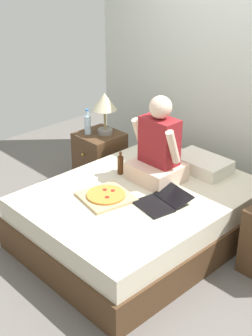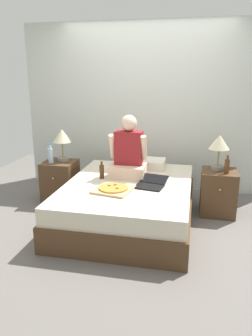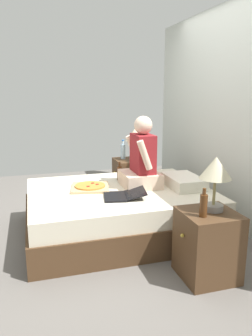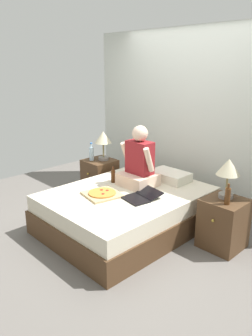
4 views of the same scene
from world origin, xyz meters
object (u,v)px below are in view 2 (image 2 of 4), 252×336
object	(u,v)px
bed	(129,202)
lamp_on_right_nightstand	(219,145)
nightstand_left	(60,181)
beer_bottle	(227,166)
lamp_on_left_nightstand	(62,138)
water_bottle	(51,155)
laptop	(151,184)
nightstand_right	(218,192)
beer_bottle_on_bed	(102,171)
pizza_box	(113,189)
person_seated	(129,154)

from	to	relation	value
bed	lamp_on_right_nightstand	xyz separation A→B (m)	(1.05, 0.51, 0.66)
nightstand_left	beer_bottle	size ratio (longest dim) A/B	2.51
lamp_on_left_nightstand	water_bottle	size ratio (longest dim) A/B	1.63
bed	lamp_on_left_nightstand	xyz separation A→B (m)	(-1.04, 0.51, 0.66)
beer_bottle	laptop	distance (m)	0.98
nightstand_right	beer_bottle_on_bed	distance (m)	1.52
water_bottle	beer_bottle_on_bed	size ratio (longest dim) A/B	1.25
bed	laptop	bearing A→B (deg)	-10.01
bed	nightstand_left	world-z (taller)	nightstand_left
water_bottle	laptop	size ratio (longest dim) A/B	0.59
pizza_box	water_bottle	bearing A→B (deg)	147.39
nightstand_right	lamp_on_right_nightstand	world-z (taller)	lamp_on_right_nightstand
person_seated	water_bottle	bearing A→B (deg)	174.75
beer_bottle	beer_bottle_on_bed	distance (m)	1.54
bed	lamp_on_left_nightstand	world-z (taller)	lamp_on_left_nightstand
nightstand_left	laptop	size ratio (longest dim) A/B	1.24
nightstand_left	laptop	world-z (taller)	nightstand_left
bed	water_bottle	size ratio (longest dim) A/B	7.17
beer_bottle_on_bed	pizza_box	bearing A→B (deg)	-58.06
beer_bottle	laptop	bearing A→B (deg)	-154.97
nightstand_right	laptop	distance (m)	0.98
beer_bottle	person_seated	distance (m)	1.22
lamp_on_right_nightstand	laptop	size ratio (longest dim) A/B	0.97
lamp_on_right_nightstand	beer_bottle_on_bed	size ratio (longest dim) A/B	2.05
lamp_on_right_nightstand	pizza_box	xyz separation A→B (m)	(-1.17, -0.81, -0.39)
bed	beer_bottle_on_bed	xyz separation A→B (m)	(-0.36, 0.10, 0.34)
nightstand_left	laptop	xyz separation A→B (m)	(1.36, -0.51, 0.22)
beer_bottle	person_seated	size ratio (longest dim) A/B	0.29
person_seated	pizza_box	world-z (taller)	person_seated
laptop	person_seated	bearing A→B (deg)	136.21
nightstand_left	laptop	distance (m)	1.47
bed	lamp_on_left_nightstand	distance (m)	1.34
nightstand_left	person_seated	bearing A→B (deg)	-10.57
water_bottle	nightstand_right	distance (m)	2.28
beer_bottle	pizza_box	world-z (taller)	beer_bottle
laptop	lamp_on_right_nightstand	bearing A→B (deg)	35.74
person_seated	pizza_box	distance (m)	0.63
beer_bottle	lamp_on_right_nightstand	bearing A→B (deg)	123.69
water_bottle	beer_bottle	world-z (taller)	water_bottle
pizza_box	lamp_on_left_nightstand	bearing A→B (deg)	138.89
lamp_on_right_nightstand	laptop	world-z (taller)	lamp_on_right_nightstand
lamp_on_left_nightstand	pizza_box	size ratio (longest dim) A/B	0.96
bed	pizza_box	xyz separation A→B (m)	(-0.11, -0.30, 0.27)
water_bottle	bed	bearing A→B (deg)	-17.70
bed	pizza_box	distance (m)	0.42
bed	nightstand_left	xyz separation A→B (m)	(-1.08, 0.46, 0.05)
bed	beer_bottle_on_bed	bearing A→B (deg)	164.62
pizza_box	beer_bottle_on_bed	xyz separation A→B (m)	(-0.25, 0.40, 0.07)
lamp_on_left_nightstand	lamp_on_right_nightstand	world-z (taller)	same
person_seated	lamp_on_left_nightstand	bearing A→B (deg)	166.24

